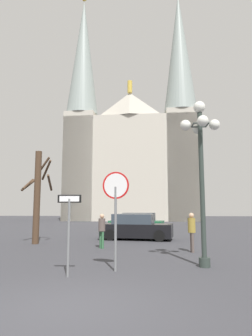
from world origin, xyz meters
TOP-DOWN VIEW (x-y plane):
  - ground_plane at (0.00, 0.00)m, footprint 120.00×120.00m
  - cathedral at (-0.32, 39.51)m, footprint 19.64×13.09m
  - stop_sign at (0.65, 3.33)m, footprint 0.84×0.20m
  - one_way_arrow_sign at (-0.59, 2.54)m, footprint 0.68×0.07m
  - street_lamp at (3.45, 4.14)m, footprint 1.34×1.34m
  - bare_tree at (-4.19, 9.80)m, footprint 1.62×1.38m
  - parked_car_near_green at (0.95, 18.56)m, footprint 4.54×2.64m
  - parked_car_far_black at (1.02, 12.18)m, footprint 4.40×2.38m
  - pedestrian_walking at (3.56, 7.31)m, footprint 0.32×0.32m
  - pedestrian_standing at (-0.47, 8.28)m, footprint 0.32×0.32m

SIDE VIEW (x-z plane):
  - ground_plane at x=0.00m, z-range 0.00..0.00m
  - parked_car_near_green at x=0.95m, z-range -0.05..1.41m
  - parked_car_far_black at x=1.02m, z-range -0.05..1.46m
  - pedestrian_standing at x=-0.47m, z-range 0.16..1.76m
  - pedestrian_walking at x=3.56m, z-range 0.17..1.84m
  - one_way_arrow_sign at x=-0.59m, z-range 0.30..2.56m
  - stop_sign at x=0.65m, z-range 0.63..3.63m
  - bare_tree at x=-4.19m, z-range 0.15..5.08m
  - street_lamp at x=3.45m, z-range 0.96..6.48m
  - cathedral at x=-0.32m, z-range -7.02..28.27m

